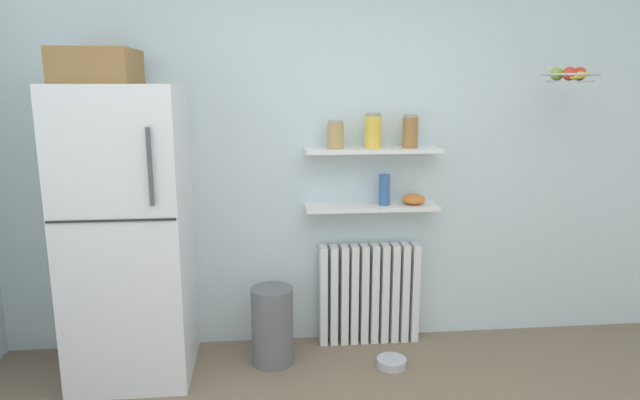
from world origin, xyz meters
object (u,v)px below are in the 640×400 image
Objects in this scene: storage_jar_0 at (335,135)px; hanging_fruit_basket at (571,76)px; pet_food_bowl at (392,362)px; radiator at (369,293)px; storage_jar_1 at (373,131)px; storage_jar_2 at (410,131)px; shelf_bowl at (414,199)px; trash_bin at (272,326)px; vase at (384,190)px; refrigerator at (128,227)px.

storage_jar_0 is 1.42m from hanging_fruit_basket.
storage_jar_0 is at bearing 133.28° from pet_food_bowl.
pet_food_bowl is 0.56× the size of hanging_fruit_basket.
storage_jar_1 is (0.00, -0.03, 1.09)m from radiator.
shelf_bowl is at bearing 0.00° from storage_jar_2.
trash_bin is (-0.89, -0.21, -1.17)m from storage_jar_2.
vase is 0.20m from shelf_bowl.
vase is at bearing 89.76° from pet_food_bowl.
storage_jar_2 is at bearing 0.00° from storage_jar_1.
radiator is 4.51× the size of shelf_bowl.
storage_jar_1 is 1.44m from pet_food_bowl.
trash_bin is (-0.65, -0.24, -0.09)m from radiator.
shelf_bowl is at bearing 12.71° from trash_bin.
pet_food_bowl is at bearing -9.88° from trash_bin.
pet_food_bowl is at bearing -77.83° from radiator.
vase is at bearing 180.00° from shelf_bowl.
storage_jar_2 reaches higher than pet_food_bowl.
trash_bin is (-0.65, -0.21, -1.18)m from storage_jar_1.
refrigerator is 1.78m from pet_food_bowl.
vase is at bearing -0.00° from storage_jar_0.
radiator is at bearing 9.62° from refrigerator.
storage_jar_1 is at bearing -180.00° from storage_jar_2.
storage_jar_1 reaches higher than storage_jar_2.
refrigerator is 9.61× the size of vase.
hanging_fruit_basket reaches higher than trash_bin.
storage_jar_1 is 1.11× the size of vase.
vase is at bearing 8.05° from refrigerator.
shelf_bowl is (0.27, -0.03, 0.64)m from radiator.
storage_jar_1 is at bearing -0.00° from storage_jar_0.
radiator is at bearing 102.17° from pet_food_bowl.
storage_jar_2 is at bearing 164.11° from hanging_fruit_basket.
storage_jar_2 is at bearing 13.23° from trash_bin.
radiator is at bearing 173.75° from shelf_bowl.
vase is (0.08, 0.00, -0.38)m from storage_jar_1.
hanging_fruit_basket is (1.12, -0.28, 1.42)m from radiator.
refrigerator reaches higher than storage_jar_2.
storage_jar_1 reaches higher than shelf_bowl.
storage_jar_2 is 1.13× the size of pet_food_bowl.
pet_food_bowl is (0.32, -0.34, -1.37)m from storage_jar_0.
radiator is 3.42× the size of vase.
refrigerator is 1.05m from trash_bin.
hanging_fruit_basket reaches higher than storage_jar_0.
shelf_bowl is 0.31× the size of trash_bin.
storage_jar_1 is 1.19× the size of pet_food_bowl.
trash_bin is at bearing -164.07° from vase.
vase is (1.55, 0.22, 0.15)m from refrigerator.
storage_jar_2 reaches higher than storage_jar_0.
storage_jar_1 is 0.45× the size of trash_bin.
refrigerator is 10.30× the size of pet_food_bowl.
storage_jar_2 reaches higher than vase.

